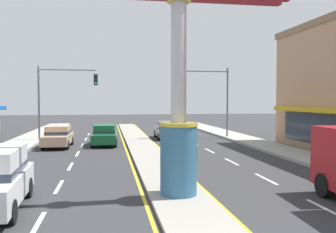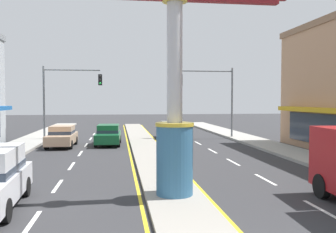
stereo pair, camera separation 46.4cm
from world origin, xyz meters
name	(u,v)px [view 1 (the left image)]	position (x,y,z in m)	size (l,w,h in m)	color
median_strip	(146,151)	(0.00, 18.00, 0.07)	(2.01, 52.00, 0.14)	gray
sidewalk_right	(289,152)	(8.93, 16.00, 0.09)	(2.64, 60.00, 0.18)	#9E9B93
lane_markings	(148,155)	(0.00, 16.65, 0.00)	(8.75, 52.00, 0.01)	silver
district_sign	(179,69)	(0.00, 6.77, 4.46)	(7.93, 1.32, 8.38)	#33668C
traffic_light_left_side	(61,90)	(-6.24, 25.74, 4.25)	(4.86, 0.46, 6.20)	slate
traffic_light_right_side	(208,90)	(6.24, 25.33, 4.25)	(4.86, 0.46, 6.20)	slate
sedan_near_right_lane	(166,130)	(2.66, 26.06, 0.79)	(1.90, 4.33, 1.53)	#4C5156
sedan_far_right_lane	(105,135)	(-2.66, 22.18, 0.79)	(1.95, 4.36, 1.53)	#14562D
sedan_far_left_oncoming	(58,136)	(-5.96, 21.56, 0.79)	(1.89, 4.33, 1.53)	tan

